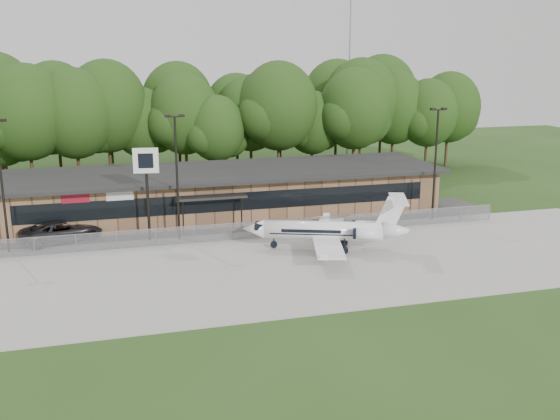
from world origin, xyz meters
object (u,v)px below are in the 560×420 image
object	(u,v)px
suv	(62,231)
pole_sign	(146,170)
terminal	(223,191)
business_jet	(329,231)

from	to	relation	value
suv	pole_sign	world-z (taller)	pole_sign
terminal	business_jet	bearing A→B (deg)	-66.66
terminal	suv	world-z (taller)	terminal
business_jet	pole_sign	size ratio (longest dim) A/B	1.67
terminal	pole_sign	size ratio (longest dim) A/B	5.38
pole_sign	terminal	bearing A→B (deg)	51.69
terminal	pole_sign	xyz separation A→B (m)	(-7.37, -7.14, 3.66)
terminal	pole_sign	bearing A→B (deg)	-135.89
suv	pole_sign	distance (m)	8.63
business_jet	pole_sign	xyz separation A→B (m)	(-13.19, 6.34, 4.27)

